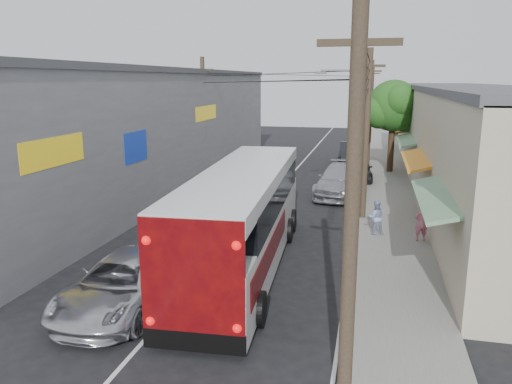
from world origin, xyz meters
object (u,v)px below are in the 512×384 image
parked_car_mid (357,168)px  pedestrian_far (376,217)px  jeepney (124,283)px  parked_car_far (351,152)px  coach_bus (244,217)px  pedestrian_near (421,223)px  parked_suv (341,180)px

parked_car_mid → pedestrian_far: 12.48m
pedestrian_far → jeepney: bearing=37.1°
jeepney → parked_car_far: parked_car_far is taller
parked_car_far → pedestrian_far: bearing=-85.6°
coach_bus → jeepney: bearing=-126.0°
coach_bus → jeepney: coach_bus is taller
pedestrian_near → pedestrian_far: bearing=-29.3°
parked_car_far → pedestrian_far: 20.01m
coach_bus → parked_car_far: coach_bus is taller
jeepney → parked_car_mid: bearing=74.0°
parked_car_mid → pedestrian_near: size_ratio=3.03×
jeepney → parked_car_far: (5.20, 28.60, 0.04)m
parked_car_mid → pedestrian_far: size_ratio=3.09×
jeepney → parked_suv: parked_suv is taller
coach_bus → pedestrian_near: size_ratio=8.23×
jeepney → pedestrian_far: 11.28m
parked_suv → parked_car_mid: 4.85m
parked_car_mid → jeepney: bearing=-110.0°
jeepney → pedestrian_near: 12.16m
coach_bus → parked_car_far: (2.61, 24.54, -1.04)m
parked_car_far → parked_suv: bearing=-91.4°
coach_bus → pedestrian_near: coach_bus is taller
parked_suv → pedestrian_far: size_ratio=4.04×
coach_bus → pedestrian_far: (4.60, 4.63, -0.98)m
pedestrian_far → coach_bus: bearing=32.0°
jeepney → parked_suv: 17.13m
parked_suv → pedestrian_near: (3.80, -8.14, 0.00)m
parked_suv → parked_car_far: (0.00, 12.27, -0.07)m
jeepney → pedestrian_near: size_ratio=3.63×
coach_bus → parked_suv: size_ratio=2.07×
parked_car_far → pedestrian_near: bearing=-80.8°
jeepney → pedestrian_far: size_ratio=3.69×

